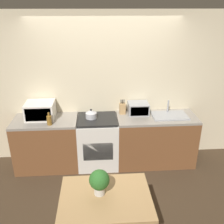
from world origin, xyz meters
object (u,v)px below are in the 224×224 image
stove_range (98,142)px  microwave (40,110)px  toaster_oven (138,108)px  kettle (91,114)px  dining_table (106,203)px  bottle (49,120)px

stove_range → microwave: size_ratio=1.92×
microwave → toaster_oven: (1.67, 0.06, -0.04)m
kettle → dining_table: (0.16, -1.72, -0.31)m
stove_range → toaster_oven: size_ratio=2.58×
microwave → kettle: bearing=-4.6°
stove_range → microwave: (-0.95, 0.09, 0.59)m
microwave → toaster_oven: size_ratio=1.34×
stove_range → toaster_oven: toaster_oven is taller
toaster_oven → bottle: bearing=-167.3°
stove_range → kettle: kettle is taller
kettle → toaster_oven: bearing=8.5°
kettle → microwave: microwave is taller
dining_table → toaster_oven: bearing=70.3°
kettle → toaster_oven: (0.82, 0.12, 0.03)m
kettle → dining_table: 1.76m
microwave → dining_table: bearing=-60.6°
microwave → toaster_oven: 1.67m
bottle → toaster_oven: bearing=12.7°
microwave → dining_table: microwave is taller
microwave → toaster_oven: bearing=1.9°
toaster_oven → dining_table: 1.99m
stove_range → dining_table: bearing=-88.0°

